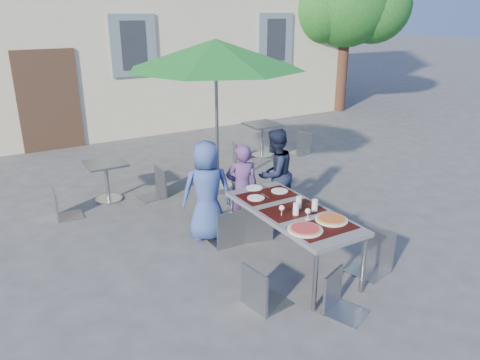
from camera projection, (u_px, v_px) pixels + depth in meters
ground at (354, 278)px, 5.54m from camera, size 90.00×90.00×0.00m
tree at (347, 0)px, 13.65m from camera, size 3.60×3.00×4.70m
dining_table at (293, 214)px, 5.56m from camera, size 0.80×1.85×0.76m
pizza_near_left at (305, 229)px, 5.03m from camera, size 0.39×0.39×0.03m
pizza_near_right at (332, 219)px, 5.26m from camera, size 0.37×0.37×0.03m
glassware at (301, 207)px, 5.45m from camera, size 0.47×0.36×0.15m
place_settings at (264, 192)px, 6.07m from camera, size 0.65×0.53×0.01m
child_0 at (207, 191)px, 6.29m from camera, size 0.78×0.62×1.38m
child_1 at (242, 188)px, 6.55m from camera, size 0.54×0.45×1.27m
child_2 at (275, 174)px, 6.98m from camera, size 0.75×0.56×1.36m
chair_0 at (228, 205)px, 6.15m from camera, size 0.43×0.44×0.96m
chair_1 at (255, 198)px, 6.29m from camera, size 0.55×0.56×1.03m
chair_2 at (269, 191)px, 6.67m from camera, size 0.56×0.57×0.96m
chair_3 at (262, 263)px, 4.83m from camera, size 0.46×0.46×0.91m
chair_4 at (376, 227)px, 5.55m from camera, size 0.52×0.51×0.96m
chair_5 at (343, 271)px, 4.77m from camera, size 0.48×0.49×0.84m
patio_umbrella at (216, 55)px, 7.44m from camera, size 2.90×2.90×2.56m
cafe_table_0 at (107, 176)px, 7.64m from camera, size 0.62×0.62×0.66m
bg_chair_l_0 at (60, 187)px, 6.98m from camera, size 0.40×0.40×0.85m
bg_chair_r_0 at (154, 166)px, 7.78m from camera, size 0.43×0.43×0.92m
cafe_table_1 at (262, 134)px, 9.94m from camera, size 0.68×0.68×0.72m
bg_chair_l_1 at (239, 139)px, 9.48m from camera, size 0.51×0.50×0.89m
bg_chair_r_1 at (302, 131)px, 10.17m from camera, size 0.47×0.47×0.87m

